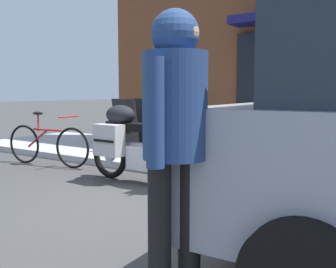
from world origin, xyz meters
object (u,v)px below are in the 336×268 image
at_px(touring_motorcycle, 139,141).
at_px(sandwich_board_sign, 130,125).
at_px(parked_bicycle, 47,144).
at_px(pedestrian_walking, 175,122).

distance_m(touring_motorcycle, sandwich_board_sign, 2.21).
bearing_deg(sandwich_board_sign, parked_bicycle, -113.96).
bearing_deg(sandwich_board_sign, touring_motorcycle, -46.79).
bearing_deg(parked_bicycle, pedestrian_walking, -29.68).
height_order(touring_motorcycle, parked_bicycle, touring_motorcycle).
bearing_deg(parked_bicycle, touring_motorcycle, -4.25).
bearing_deg(pedestrian_walking, sandwich_board_sign, 133.00).
bearing_deg(parked_bicycle, sandwich_board_sign, 66.04).
relative_size(touring_motorcycle, sandwich_board_sign, 2.07).
height_order(parked_bicycle, pedestrian_walking, pedestrian_walking).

